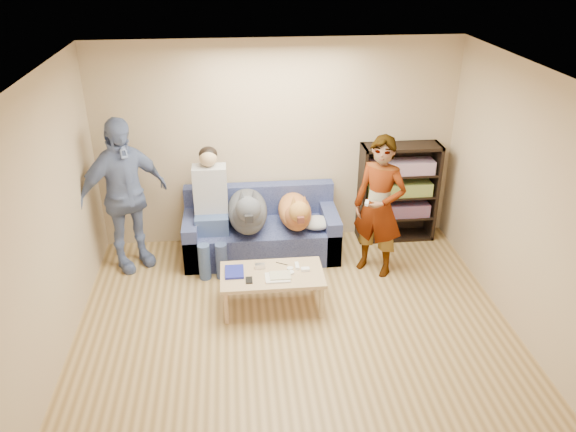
{
  "coord_description": "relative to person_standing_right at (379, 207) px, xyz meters",
  "views": [
    {
      "loc": [
        -0.55,
        -4.15,
        3.65
      ],
      "look_at": [
        0.0,
        1.2,
        0.95
      ],
      "focal_mm": 35.0,
      "sensor_mm": 36.0,
      "label": 1
    }
  ],
  "objects": [
    {
      "name": "ground",
      "position": [
        -1.09,
        -1.53,
        -0.84
      ],
      "size": [
        5.0,
        5.0,
        0.0
      ],
      "primitive_type": "plane",
      "color": "olive",
      "rests_on": "ground"
    },
    {
      "name": "ceiling",
      "position": [
        -1.09,
        -1.53,
        1.76
      ],
      "size": [
        5.0,
        5.0,
        0.0
      ],
      "primitive_type": "plane",
      "rotation": [
        3.14,
        0.0,
        0.0
      ],
      "color": "white",
      "rests_on": "ground"
    },
    {
      "name": "wall_back",
      "position": [
        -1.09,
        0.97,
        0.46
      ],
      "size": [
        4.5,
        0.0,
        4.5
      ],
      "primitive_type": "plane",
      "rotation": [
        1.57,
        0.0,
        0.0
      ],
      "color": "tan",
      "rests_on": "ground"
    },
    {
      "name": "wall_left",
      "position": [
        -3.34,
        -1.53,
        0.46
      ],
      "size": [
        0.0,
        5.0,
        5.0
      ],
      "primitive_type": "plane",
      "rotation": [
        1.57,
        0.0,
        1.57
      ],
      "color": "tan",
      "rests_on": "ground"
    },
    {
      "name": "wall_right",
      "position": [
        1.16,
        -1.53,
        0.46
      ],
      "size": [
        0.0,
        5.0,
        5.0
      ],
      "primitive_type": "plane",
      "rotation": [
        1.57,
        0.0,
        -1.57
      ],
      "color": "tan",
      "rests_on": "ground"
    },
    {
      "name": "blanket",
      "position": [
        -0.67,
        0.36,
        -0.35
      ],
      "size": [
        0.38,
        0.32,
        0.13
      ],
      "primitive_type": "ellipsoid",
      "color": "#A3A4A8",
      "rests_on": "sofa"
    },
    {
      "name": "person_standing_right",
      "position": [
        0.0,
        0.0,
        0.0
      ],
      "size": [
        0.73,
        0.7,
        1.69
      ],
      "primitive_type": "imported",
      "rotation": [
        0.0,
        0.0,
        -0.66
      ],
      "color": "gray",
      "rests_on": "ground"
    },
    {
      "name": "person_standing_left",
      "position": [
        -2.94,
        0.42,
        0.09
      ],
      "size": [
        1.17,
        0.99,
        1.87
      ],
      "primitive_type": "imported",
      "rotation": [
        0.0,
        0.0,
        0.59
      ],
      "color": "#6D82AF",
      "rests_on": "ground"
    },
    {
      "name": "held_controller",
      "position": [
        -0.2,
        -0.2,
        0.16
      ],
      "size": [
        0.07,
        0.12,
        0.03
      ],
      "primitive_type": "cube",
      "rotation": [
        0.0,
        0.0,
        -0.32
      ],
      "color": "silver",
      "rests_on": "person_standing_right"
    },
    {
      "name": "notebook_blue",
      "position": [
        -1.69,
        -0.57,
        -0.41
      ],
      "size": [
        0.2,
        0.26,
        0.03
      ],
      "primitive_type": "cube",
      "color": "navy",
      "rests_on": "coffee_table"
    },
    {
      "name": "papers",
      "position": [
        -1.24,
        -0.72,
        -0.42
      ],
      "size": [
        0.26,
        0.2,
        0.02
      ],
      "primitive_type": "cube",
      "color": "white",
      "rests_on": "coffee_table"
    },
    {
      "name": "magazine",
      "position": [
        -1.21,
        -0.7,
        -0.4
      ],
      "size": [
        0.22,
        0.17,
        0.01
      ],
      "primitive_type": "cube",
      "color": "beige",
      "rests_on": "coffee_table"
    },
    {
      "name": "camera_silver",
      "position": [
        -1.41,
        -0.5,
        -0.4
      ],
      "size": [
        0.11,
        0.06,
        0.05
      ],
      "primitive_type": "cube",
      "color": "silver",
      "rests_on": "coffee_table"
    },
    {
      "name": "controller_a",
      "position": [
        -1.01,
        -0.52,
        -0.41
      ],
      "size": [
        0.04,
        0.13,
        0.03
      ],
      "primitive_type": "cube",
      "color": "white",
      "rests_on": "coffee_table"
    },
    {
      "name": "controller_b",
      "position": [
        -0.93,
        -0.6,
        -0.41
      ],
      "size": [
        0.09,
        0.06,
        0.03
      ],
      "primitive_type": "cube",
      "color": "white",
      "rests_on": "coffee_table"
    },
    {
      "name": "headphone_cup_a",
      "position": [
        -1.09,
        -0.64,
        -0.41
      ],
      "size": [
        0.07,
        0.07,
        0.02
      ],
      "primitive_type": "cylinder",
      "color": "white",
      "rests_on": "coffee_table"
    },
    {
      "name": "headphone_cup_b",
      "position": [
        -1.09,
        -0.56,
        -0.41
      ],
      "size": [
        0.07,
        0.07,
        0.02
      ],
      "primitive_type": "cylinder",
      "color": "white",
      "rests_on": "coffee_table"
    },
    {
      "name": "pen_orange",
      "position": [
        -1.31,
        -0.78,
        -0.42
      ],
      "size": [
        0.13,
        0.06,
        0.01
      ],
      "primitive_type": "cylinder",
      "rotation": [
        0.0,
        1.57,
        0.35
      ],
      "color": "#E1581F",
      "rests_on": "coffee_table"
    },
    {
      "name": "pen_black",
      "position": [
        -1.17,
        -0.44,
        -0.42
      ],
      "size": [
        0.13,
        0.08,
        0.01
      ],
      "primitive_type": "cylinder",
      "rotation": [
        0.0,
        1.57,
        -0.52
      ],
      "color": "black",
      "rests_on": "coffee_table"
    },
    {
      "name": "wallet",
      "position": [
        -1.54,
        -0.74,
        -0.42
      ],
      "size": [
        0.07,
        0.12,
        0.02
      ],
      "primitive_type": "cube",
      "color": "black",
      "rests_on": "coffee_table"
    },
    {
      "name": "sofa",
      "position": [
        -1.34,
        0.57,
        -0.56
      ],
      "size": [
        1.9,
        0.85,
        0.82
      ],
      "color": "#515B93",
      "rests_on": "ground"
    },
    {
      "name": "person_seated",
      "position": [
        -1.94,
        0.44,
        -0.07
      ],
      "size": [
        0.4,
        0.73,
        1.47
      ],
      "color": "#445F95",
      "rests_on": "sofa"
    },
    {
      "name": "dog_gray",
      "position": [
        -1.51,
        0.4,
        -0.17
      ],
      "size": [
        0.48,
        1.28,
        0.7
      ],
      "color": "#45474E",
      "rests_on": "sofa"
    },
    {
      "name": "dog_tan",
      "position": [
        -0.92,
        0.41,
        -0.21
      ],
      "size": [
        0.4,
        1.16,
        0.58
      ],
      "color": "#C8863D",
      "rests_on": "sofa"
    },
    {
      "name": "coffee_table",
      "position": [
        -1.29,
        -0.62,
        -0.47
      ],
      "size": [
        1.1,
        0.6,
        0.42
      ],
      "color": "tan",
      "rests_on": "ground"
    },
    {
      "name": "bookshelf",
      "position": [
        0.46,
        0.8,
        -0.17
      ],
      "size": [
        1.0,
        0.34,
        1.3
      ],
      "color": "black",
      "rests_on": "ground"
    }
  ]
}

